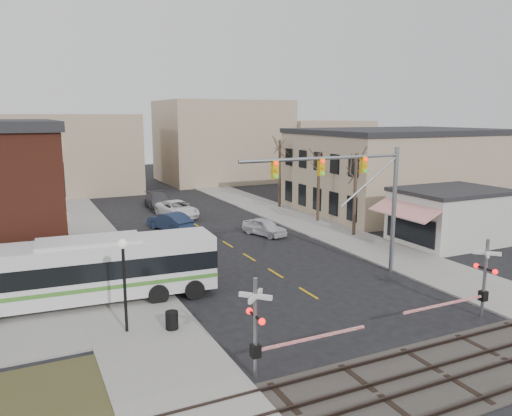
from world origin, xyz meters
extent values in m
plane|color=black|center=(0.00, 0.00, 0.00)|extent=(160.00, 160.00, 0.00)
cube|color=gray|center=(-9.50, 20.00, 0.06)|extent=(5.00, 60.00, 0.12)
cube|color=gray|center=(9.50, 20.00, 0.06)|extent=(5.00, 60.00, 0.12)
cube|color=#332D28|center=(0.00, -8.00, 0.03)|extent=(160.00, 5.00, 0.06)
cube|color=#2D231E|center=(0.00, -7.52, 0.12)|extent=(160.00, 0.08, 0.14)
cube|color=#2D231E|center=(0.00, -6.08, 0.12)|extent=(160.00, 0.08, 0.14)
cube|color=#2D231E|center=(0.00, -9.92, 0.12)|extent=(160.00, 0.08, 0.14)
cube|color=#2D231E|center=(0.00, -8.48, 0.12)|extent=(160.00, 0.08, 0.14)
cube|color=tan|center=(-11.95, 16.00, 4.30)|extent=(0.10, 15.00, 0.50)
cube|color=tan|center=(-11.95, 16.00, 8.40)|extent=(0.10, 15.00, 0.70)
cube|color=black|center=(-11.95, 16.00, 1.80)|extent=(0.08, 13.00, 2.60)
cube|color=tan|center=(22.00, 20.00, 4.00)|extent=(20.00, 15.00, 8.00)
cube|color=#262628|center=(22.00, 20.00, 8.25)|extent=(20.30, 15.30, 0.50)
cube|color=beige|center=(16.00, 7.00, 2.00)|extent=(8.00, 6.00, 4.00)
cube|color=#262628|center=(16.00, 7.00, 4.15)|extent=(8.20, 6.20, 0.30)
cube|color=red|center=(11.20, 7.00, 3.00)|extent=(1.68, 6.00, 0.87)
cylinder|color=#382B21|center=(10.50, 12.00, 3.50)|extent=(0.28, 0.28, 6.75)
cylinder|color=#382B21|center=(10.80, 18.00, 3.27)|extent=(0.28, 0.28, 6.30)
cylinder|color=#382B21|center=(11.00, 26.00, 3.72)|extent=(0.28, 0.28, 7.20)
cube|color=silver|center=(-11.23, 5.65, 1.92)|extent=(13.26, 3.69, 2.93)
cube|color=black|center=(-11.23, 5.65, 2.13)|extent=(13.30, 3.73, 0.98)
cube|color=#417F2A|center=(-11.23, 5.65, 1.26)|extent=(13.30, 3.73, 0.22)
cylinder|color=black|center=(-11.23, 5.65, 0.55)|extent=(1.28, 2.90, 1.09)
cylinder|color=gray|center=(6.90, 3.15, 4.00)|extent=(0.28, 0.28, 8.00)
cylinder|color=gray|center=(1.57, 3.15, 7.50)|extent=(10.66, 0.20, 0.20)
cube|color=gold|center=(4.40, 3.15, 7.00)|extent=(0.35, 0.30, 1.00)
cube|color=gold|center=(1.40, 3.15, 7.00)|extent=(0.35, 0.30, 1.00)
cube|color=gold|center=(-1.60, 3.15, 7.00)|extent=(0.35, 0.30, 1.00)
cylinder|color=gray|center=(-6.65, -4.99, 2.00)|extent=(0.16, 0.16, 4.00)
cube|color=silver|center=(-6.65, -4.99, 3.30)|extent=(1.00, 1.00, 0.18)
cube|color=silver|center=(-6.65, -4.99, 3.30)|extent=(1.00, 1.00, 0.18)
sphere|color=#FF0C0C|center=(-6.65, -5.54, 2.50)|extent=(0.26, 0.26, 0.26)
sphere|color=#FF0C0C|center=(-6.65, -4.44, 2.50)|extent=(0.26, 0.26, 0.26)
cube|color=black|center=(-6.65, -4.99, 1.10)|extent=(0.35, 0.35, 0.50)
cube|color=#FF0C0C|center=(-4.05, -4.99, 1.10)|extent=(5.00, 0.10, 0.10)
cylinder|color=gray|center=(6.09, -4.58, 2.00)|extent=(0.16, 0.16, 4.00)
cube|color=silver|center=(6.09, -4.58, 3.30)|extent=(1.00, 1.00, 0.18)
cube|color=silver|center=(6.09, -4.58, 3.30)|extent=(1.00, 1.00, 0.18)
sphere|color=#FF0C0C|center=(6.09, -5.13, 2.50)|extent=(0.26, 0.26, 0.26)
sphere|color=#FF0C0C|center=(6.09, -4.03, 2.50)|extent=(0.26, 0.26, 0.26)
cube|color=black|center=(6.09, -4.58, 1.10)|extent=(0.35, 0.35, 0.50)
cube|color=#FF0C0C|center=(3.49, -4.58, 1.10)|extent=(5.00, 0.10, 0.10)
cylinder|color=black|center=(-10.33, 1.09, 2.12)|extent=(0.14, 0.14, 4.01)
sphere|color=silver|center=(-10.33, 1.09, 4.28)|extent=(0.44, 0.44, 0.44)
cylinder|color=black|center=(-8.37, 0.45, 0.54)|extent=(0.60, 0.60, 0.85)
imported|color=silver|center=(3.93, 15.47, 0.71)|extent=(2.95, 4.49, 1.42)
imported|color=#1A2641|center=(-2.69, 20.67, 0.79)|extent=(3.26, 5.08, 1.58)
imported|color=white|center=(-0.48, 25.87, 0.81)|extent=(3.41, 6.11, 1.62)
imported|color=#444349|center=(-0.93, 31.07, 0.83)|extent=(2.59, 5.81, 1.66)
imported|color=#645950|center=(-9.61, 4.97, 0.90)|extent=(0.43, 0.61, 1.57)
imported|color=#3A3F66|center=(-9.92, 8.26, 1.00)|extent=(0.95, 1.05, 1.75)
camera|label=1|loc=(-14.25, -20.94, 9.96)|focal=35.00mm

